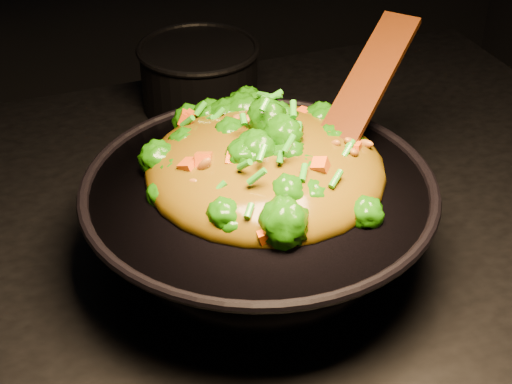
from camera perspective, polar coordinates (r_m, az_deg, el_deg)
name	(u,v)px	position (r m, az deg, el deg)	size (l,w,h in m)	color
wok	(259,225)	(0.99, 0.21, -2.42)	(0.42, 0.42, 0.12)	black
stir_fry	(266,138)	(0.95, 0.70, 3.92)	(0.30, 0.30, 0.10)	#195B06
spatula	(353,109)	(1.01, 7.06, 6.00)	(0.35, 0.05, 0.01)	#381003
back_pot	(199,76)	(1.35, -4.13, 8.40)	(0.20, 0.20, 0.11)	black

